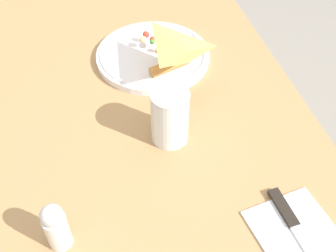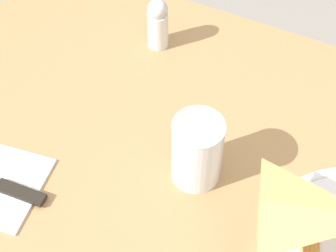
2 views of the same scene
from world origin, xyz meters
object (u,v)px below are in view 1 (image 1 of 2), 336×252
Objects in this scene: dining_table at (149,147)px; milk_glass at (170,117)px; napkin_folded at (302,240)px; salt_shaker at (56,226)px; plate_pizza at (153,54)px; butter_knife at (299,233)px.

milk_glass is at bearing 20.54° from dining_table.
salt_shaker reaches higher than napkin_folded.
butter_knife is (0.51, 0.13, -0.01)m from plate_pizza.
dining_table is 10.25× the size of milk_glass.
plate_pizza reaches higher than dining_table.
dining_table is at bearing -152.60° from napkin_folded.
milk_glass reaches higher than plate_pizza.
milk_glass is at bearing -154.90° from butter_knife.
dining_table is 0.22m from plate_pizza.
napkin_folded reaches higher than dining_table.
napkin_folded is 1.90× the size of salt_shaker.
milk_glass is (0.25, -0.02, 0.04)m from plate_pizza.
plate_pizza is at bearing 163.32° from dining_table.
butter_knife is at bearing -175.05° from napkin_folded.
milk_glass is 0.56× the size of butter_knife.
salt_shaker is at bearing -30.02° from plate_pizza.
plate_pizza is at bearing -166.25° from napkin_folded.
dining_table is 0.36m from salt_shaker.
milk_glass is 0.29m from salt_shaker.
butter_knife is at bearing 77.64° from salt_shaker.
butter_knife is 0.38m from salt_shaker.
plate_pizza is 0.26m from milk_glass.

